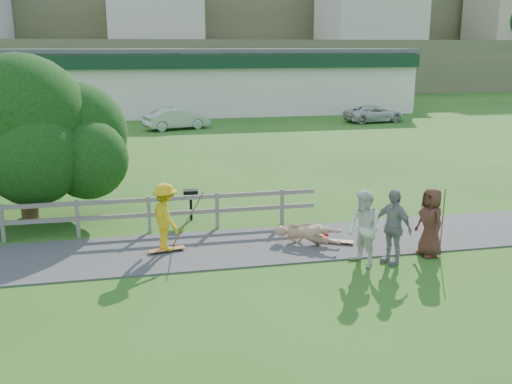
# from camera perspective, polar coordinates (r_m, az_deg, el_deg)

# --- Properties ---
(ground) EXTENTS (260.00, 260.00, 0.00)m
(ground) POSITION_cam_1_polar(r_m,az_deg,el_deg) (14.11, -1.91, -7.69)
(ground) COLOR #285A19
(ground) RESTS_ON ground
(path) EXTENTS (34.00, 3.00, 0.04)m
(path) POSITION_cam_1_polar(r_m,az_deg,el_deg) (15.49, -2.90, -5.58)
(path) COLOR #373639
(path) RESTS_ON ground
(fence) EXTENTS (15.05, 0.10, 1.10)m
(fence) POSITION_cam_1_polar(r_m,az_deg,el_deg) (16.98, -19.53, -2.12)
(fence) COLOR slate
(fence) RESTS_ON ground
(strip_mall) EXTENTS (32.50, 10.75, 5.10)m
(strip_mall) POSITION_cam_1_polar(r_m,az_deg,el_deg) (48.31, -4.68, 11.09)
(strip_mall) COLOR silver
(strip_mall) RESTS_ON ground
(skater_rider) EXTENTS (1.05, 1.32, 1.79)m
(skater_rider) POSITION_cam_1_polar(r_m,az_deg,el_deg) (15.04, -9.01, -2.84)
(skater_rider) COLOR gold
(skater_rider) RESTS_ON ground
(skater_fallen) EXTENTS (1.30, 1.78, 0.66)m
(skater_fallen) POSITION_cam_1_polar(r_m,az_deg,el_deg) (15.67, 5.17, -4.18)
(skater_fallen) COLOR tan
(skater_fallen) RESTS_ON ground
(spectator_a) EXTENTS (0.99, 1.12, 1.91)m
(spectator_a) POSITION_cam_1_polar(r_m,az_deg,el_deg) (14.26, 10.74, -3.63)
(spectator_a) COLOR silver
(spectator_a) RESTS_ON ground
(spectator_b) EXTENTS (0.90, 1.21, 1.91)m
(spectator_b) POSITION_cam_1_polar(r_m,az_deg,el_deg) (14.59, 13.50, -3.37)
(spectator_b) COLOR gray
(spectator_b) RESTS_ON ground
(spectator_c) EXTENTS (0.72, 0.97, 1.81)m
(spectator_c) POSITION_cam_1_polar(r_m,az_deg,el_deg) (15.36, 17.04, -2.91)
(spectator_c) COLOR #502820
(spectator_c) RESTS_ON ground
(car_silver) EXTENTS (4.47, 2.68, 1.39)m
(car_silver) POSITION_cam_1_polar(r_m,az_deg,el_deg) (37.95, -7.96, 7.27)
(car_silver) COLOR #AFB1B7
(car_silver) RESTS_ON ground
(car_white) EXTENTS (4.58, 2.58, 1.21)m
(car_white) POSITION_cam_1_polar(r_m,az_deg,el_deg) (42.15, 11.73, 7.68)
(car_white) COLOR silver
(car_white) RESTS_ON ground
(tree) EXTENTS (6.81, 6.81, 3.91)m
(tree) POSITION_cam_1_polar(r_m,az_deg,el_deg) (19.12, -22.13, 3.23)
(tree) COLOR black
(tree) RESTS_ON ground
(bbq) EXTENTS (0.47, 0.37, 0.97)m
(bbq) POSITION_cam_1_polar(r_m,az_deg,el_deg) (17.92, -6.52, -1.31)
(bbq) COLOR black
(bbq) RESTS_ON ground
(longboard_rider) EXTENTS (0.98, 0.42, 0.11)m
(longboard_rider) POSITION_cam_1_polar(r_m,az_deg,el_deg) (15.31, -8.89, -5.85)
(longboard_rider) COLOR brown
(longboard_rider) RESTS_ON ground
(longboard_fallen) EXTENTS (0.94, 0.63, 0.10)m
(longboard_fallen) POSITION_cam_1_polar(r_m,az_deg,el_deg) (15.92, 8.02, -5.02)
(longboard_fallen) COLOR brown
(longboard_fallen) RESTS_ON ground
(helmet) EXTENTS (0.26, 0.26, 0.26)m
(helmet) POSITION_cam_1_polar(r_m,az_deg,el_deg) (16.23, 6.82, -4.31)
(helmet) COLOR #B30D12
(helmet) RESTS_ON ground
(pole_rider) EXTENTS (0.03, 0.03, 1.75)m
(pole_rider) POSITION_cam_1_polar(r_m,az_deg,el_deg) (15.47, -6.88, -2.36)
(pole_rider) COLOR brown
(pole_rider) RESTS_ON ground
(pole_spec_left) EXTENTS (0.03, 0.03, 1.75)m
(pole_spec_left) POSITION_cam_1_polar(r_m,az_deg,el_deg) (15.63, 18.15, -2.81)
(pole_spec_left) COLOR brown
(pole_spec_left) RESTS_ON ground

